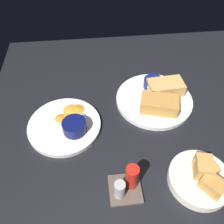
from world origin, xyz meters
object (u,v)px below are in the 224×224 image
object	(u,v)px
sandwich_half_far	(165,87)
sandwich_half_near	(159,104)
spoon_by_gravy_ramekin	(78,117)
plate_chips_companion	(64,125)
condiment_caddy	(127,184)
ramekin_light_gravy	(74,126)
plate_sandwich_main	(154,100)
ramekin_dark_sauce	(153,83)
spoon_by_dark_ramekin	(152,96)
bread_basket_rear	(201,177)

from	to	relation	value
sandwich_half_far	sandwich_half_near	bearing A→B (deg)	61.83
sandwich_half_near	spoon_by_gravy_ramekin	world-z (taller)	sandwich_half_near
plate_chips_companion	condiment_caddy	xyz separation A→B (cm)	(-17.80, 24.31, 2.61)
ramekin_light_gravy	plate_sandwich_main	bearing A→B (deg)	-157.98
plate_sandwich_main	plate_chips_companion	distance (cm)	34.44
plate_chips_companion	spoon_by_gravy_ramekin	distance (cm)	5.29
sandwich_half_near	spoon_by_gravy_ramekin	bearing A→B (deg)	2.48
ramekin_dark_sauce	spoon_by_gravy_ramekin	bearing A→B (deg)	23.86
spoon_by_dark_ramekin	plate_chips_companion	bearing A→B (deg)	16.66
plate_sandwich_main	spoon_by_gravy_ramekin	distance (cm)	29.40
sandwich_half_far	plate_chips_companion	size ratio (longest dim) A/B	0.55
spoon_by_gravy_ramekin	condiment_caddy	xyz separation A→B (cm)	(-13.14, 26.52, 1.44)
plate_sandwich_main	ramekin_dark_sauce	size ratio (longest dim) A/B	3.88
plate_chips_companion	condiment_caddy	distance (cm)	30.25
ramekin_dark_sauce	sandwich_half_far	bearing A→B (deg)	137.31
sandwich_half_near	spoon_by_dark_ramekin	distance (cm)	6.66
sandwich_half_far	bread_basket_rear	xyz separation A→B (cm)	(-1.02, 36.00, -1.53)
plate_sandwich_main	bread_basket_rear	xyz separation A→B (cm)	(-5.62, 33.14, 1.67)
plate_sandwich_main	ramekin_light_gravy	size ratio (longest dim) A/B	3.63
plate_chips_companion	spoon_by_gravy_ramekin	xyz separation A→B (cm)	(-4.66, -2.20, 1.16)
sandwich_half_near	spoon_by_gravy_ramekin	distance (cm)	28.89
sandwich_half_near	ramekin_dark_sauce	world-z (taller)	sandwich_half_near
spoon_by_dark_ramekin	spoon_by_gravy_ramekin	bearing A→B (deg)	15.11
condiment_caddy	sandwich_half_near	bearing A→B (deg)	-119.41
sandwich_half_far	condiment_caddy	bearing A→B (deg)	60.87
bread_basket_rear	ramekin_light_gravy	bearing A→B (deg)	-31.06
sandwich_half_near	plate_chips_companion	size ratio (longest dim) A/B	0.59
sandwich_half_far	spoon_by_gravy_ramekin	size ratio (longest dim) A/B	1.44
ramekin_dark_sauce	plate_chips_companion	distance (cm)	37.42
sandwich_half_near	plate_chips_companion	distance (cm)	33.78
plate_sandwich_main	ramekin_dark_sauce	xyz separation A→B (cm)	(-0.80, -6.36, 2.75)
plate_chips_companion	plate_sandwich_main	bearing A→B (deg)	-165.10
ramekin_light_gravy	condiment_caddy	size ratio (longest dim) A/B	0.83
plate_sandwich_main	ramekin_light_gravy	distance (cm)	32.03
plate_chips_companion	ramekin_light_gravy	distance (cm)	5.67
sandwich_half_near	ramekin_dark_sauce	xyz separation A→B (cm)	(-0.63, -11.76, -0.45)
sandwich_half_far	spoon_by_dark_ramekin	world-z (taller)	sandwich_half_far
spoon_by_dark_ramekin	bread_basket_rear	bearing A→B (deg)	100.69
sandwich_half_near	sandwich_half_far	distance (cm)	9.37
sandwich_half_far	spoon_by_gravy_ramekin	xyz separation A→B (cm)	(33.21, 9.51, -2.04)
sandwich_half_near	bread_basket_rear	distance (cm)	28.31
sandwich_half_near	condiment_caddy	size ratio (longest dim) A/B	1.55
bread_basket_rear	condiment_caddy	size ratio (longest dim) A/B	1.85
sandwich_half_near	sandwich_half_far	bearing A→B (deg)	-118.17
spoon_by_dark_ramekin	bread_basket_rear	size ratio (longest dim) A/B	0.56
ramekin_dark_sauce	spoon_by_gravy_ramekin	size ratio (longest dim) A/B	0.77
ramekin_dark_sauce	bread_basket_rear	bearing A→B (deg)	96.96
sandwich_half_near	spoon_by_dark_ramekin	bearing A→B (deg)	-81.17
sandwich_half_near	bread_basket_rear	size ratio (longest dim) A/B	0.83
ramekin_light_gravy	ramekin_dark_sauce	bearing A→B (deg)	-148.91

